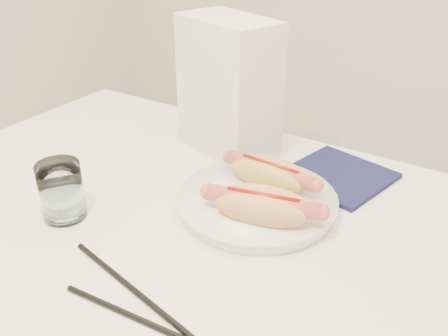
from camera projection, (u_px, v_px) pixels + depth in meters
The scene contains 9 objects.
table at pixel (206, 267), 0.77m from camera, with size 1.20×0.80×0.75m.
plate at pixel (257, 203), 0.80m from camera, with size 0.25×0.25×0.02m, color white.
hotdog_left at pixel (270, 174), 0.82m from camera, with size 0.17×0.07×0.05m.
hotdog_right at pixel (263, 206), 0.74m from camera, with size 0.18×0.10×0.05m.
water_glass at pixel (61, 191), 0.77m from camera, with size 0.07×0.07×0.09m, color silver.
chopstick_near at pixel (144, 322), 0.59m from camera, with size 0.01×0.01×0.24m, color black.
chopstick_far at pixel (132, 288), 0.64m from camera, with size 0.01×0.01×0.25m, color black.
napkin_box at pixel (228, 87), 0.94m from camera, with size 0.20×0.11×0.26m, color silver.
navy_napkin at pixel (338, 175), 0.90m from camera, with size 0.17×0.17×0.01m, color #111338.
Camera 1 is at (0.35, -0.49, 1.19)m, focal length 39.70 mm.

